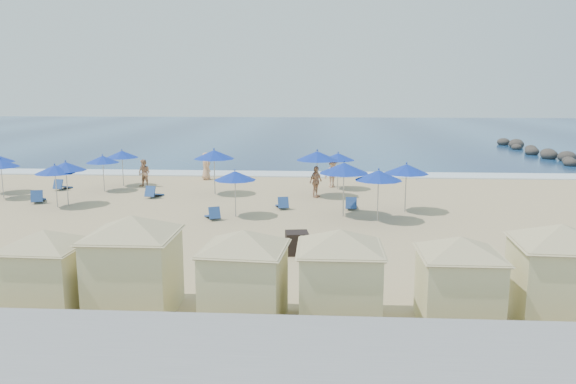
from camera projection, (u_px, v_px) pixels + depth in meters
The scene contains 34 objects.
ground at pixel (219, 228), 24.31m from camera, with size 160.00×160.00×0.00m, color tan.
ocean at pixel (291, 132), 78.29m from camera, with size 160.00×80.00×0.06m, color navy.
surf_line at pixel (259, 174), 39.52m from camera, with size 160.00×2.50×0.08m, color white.
seawall at pixel (92, 364), 10.95m from camera, with size 160.00×6.10×1.22m.
rock_jetty at pixel (555, 156), 47.23m from camera, with size 2.56×26.66×0.96m.
trash_bin at pixel (297, 243), 20.46m from camera, with size 0.81×0.81×0.81m, color black.
cabana_0 at pixel (45, 261), 14.86m from camera, with size 4.04×4.04×2.54m.
cabana_1 at pixel (133, 252), 14.88m from camera, with size 4.69×4.69×2.94m.
cabana_2 at pixel (244, 264), 14.26m from camera, with size 4.28×4.28×2.70m.
cabana_3 at pixel (340, 265), 14.15m from camera, with size 4.37×4.37×2.74m.
cabana_4 at pixel (459, 270), 14.04m from camera, with size 4.11×4.11×2.58m.
cabana_5 at pixel (559, 261), 14.20m from camera, with size 4.58×4.58×2.88m.
umbrella_1 at pixel (55, 169), 28.24m from camera, with size 1.97×1.97×2.24m.
umbrella_2 at pixel (103, 159), 32.73m from camera, with size 1.92×1.92×2.18m.
umbrella_3 at pixel (66, 166), 28.72m from camera, with size 2.06×2.06×2.34m.
umbrella_4 at pixel (122, 154), 34.49m from camera, with size 2.01×2.01×2.28m.
umbrella_5 at pixel (214, 154), 31.67m from camera, with size 2.32×2.32×2.64m.
umbrella_6 at pixel (235, 176), 26.14m from camera, with size 1.98×1.98×2.25m.
umbrella_7 at pixel (317, 156), 30.90m from camera, with size 2.34×2.34×2.66m.
umbrella_8 at pixel (344, 168), 26.12m from camera, with size 2.34×2.34×2.66m.
umbrella_9 at pixel (338, 157), 33.35m from camera, with size 1.99×1.99×2.27m.
umbrella_10 at pixel (406, 169), 27.10m from camera, with size 2.16×2.16×2.45m.
umbrella_11 at pixel (379, 175), 25.14m from camera, with size 2.15×2.15×2.45m.
umbrella_12 at pixel (1, 163), 30.52m from camera, with size 1.98×1.98×2.25m.
beach_chair_0 at pixel (38, 198), 29.66m from camera, with size 1.00×1.44×0.73m.
beach_chair_1 at pixel (61, 186), 33.48m from camera, with size 0.72×1.30×0.68m.
beach_chair_2 at pixel (153, 193), 31.08m from camera, with size 0.81×1.37×0.70m.
beach_chair_3 at pixel (213, 215), 25.90m from camera, with size 0.96×1.27×0.64m.
beach_chair_4 at pixel (282, 204), 28.20m from camera, with size 0.78×1.28×0.65m.
beach_chair_5 at pixel (351, 205), 28.03m from camera, with size 0.64×1.26×0.67m.
beachgoer_0 at pixel (144, 173), 34.37m from camera, with size 0.82×0.64×1.69m, color tan.
beachgoer_1 at pixel (316, 182), 31.03m from camera, with size 1.03×0.43×1.75m, color tan.
beachgoer_2 at pixel (333, 173), 34.25m from camera, with size 1.14×0.65×1.76m, color tan.
beachgoer_3 at pixel (206, 166), 37.11m from camera, with size 0.88×0.58×1.81m, color tan.
Camera 1 is at (4.45, -23.40, 5.94)m, focal length 35.00 mm.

